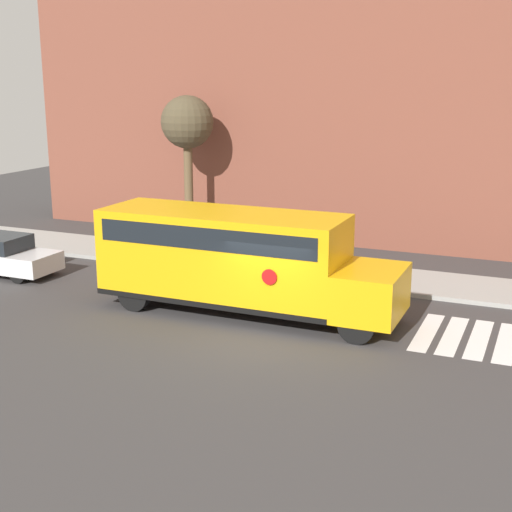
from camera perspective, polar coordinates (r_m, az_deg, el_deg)
The scene contains 6 objects.
ground_plane at distance 19.72m, azimuth 0.68°, elevation -6.34°, with size 60.00×60.00×0.00m, color #3A3838.
sidewalk_strip at distance 25.53m, azimuth 6.28°, elevation -1.42°, with size 44.00×3.00×0.15m.
building_backdrop at distance 30.89m, azimuth 10.21°, elevation 12.10°, with size 32.00×4.00×11.78m.
crosswalk_stripes at distance 20.34m, azimuth 17.42°, elevation -6.36°, with size 3.30×3.20×0.01m.
school_bus at distance 21.11m, azimuth -1.69°, elevation -0.01°, with size 9.07×2.57×3.04m.
tree_near_sidewalk at distance 30.11m, azimuth -5.52°, elevation 10.33°, with size 2.18×2.18×6.16m.
Camera 1 is at (7.06, -17.06, 6.94)m, focal length 50.00 mm.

